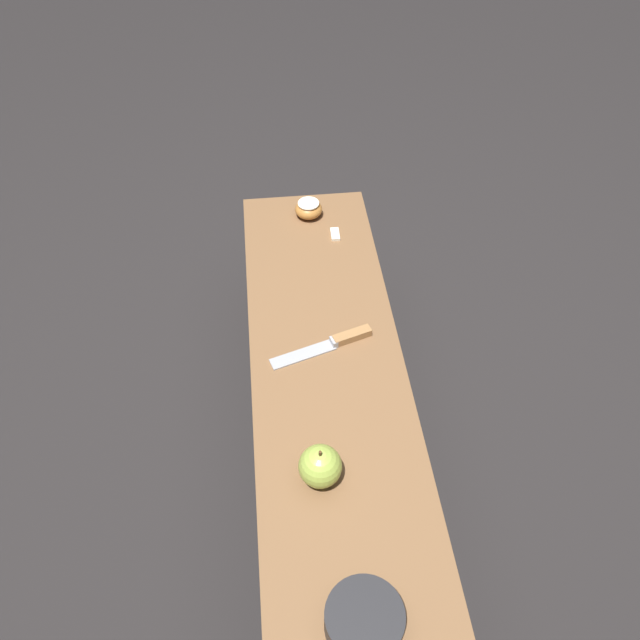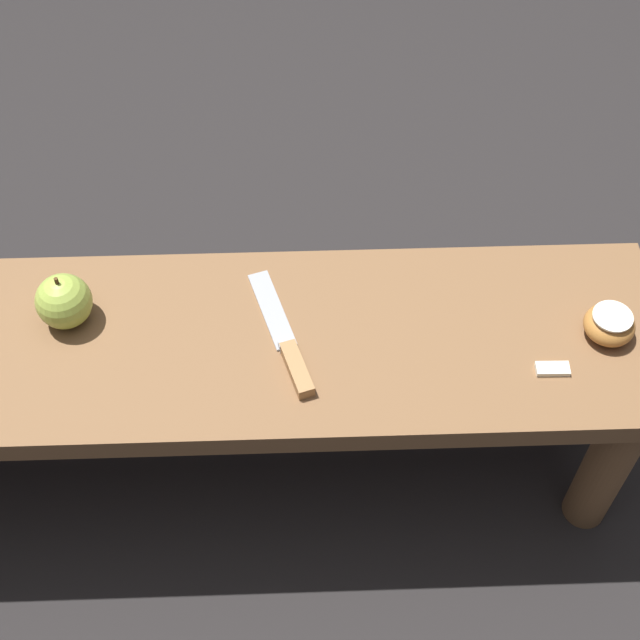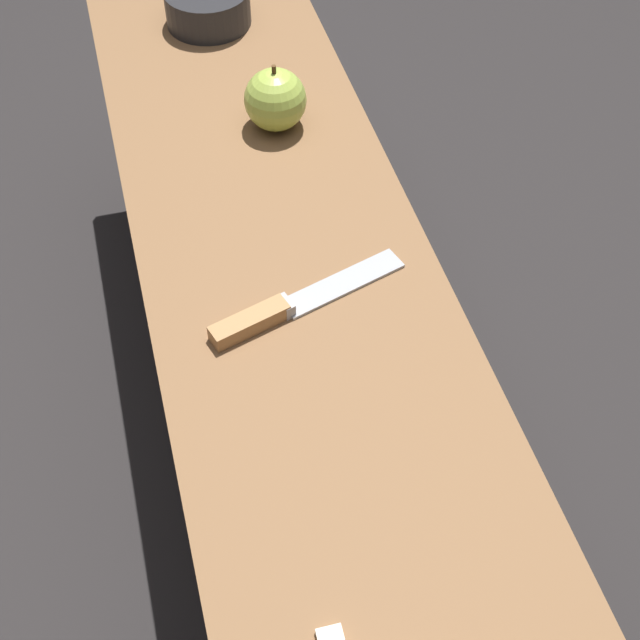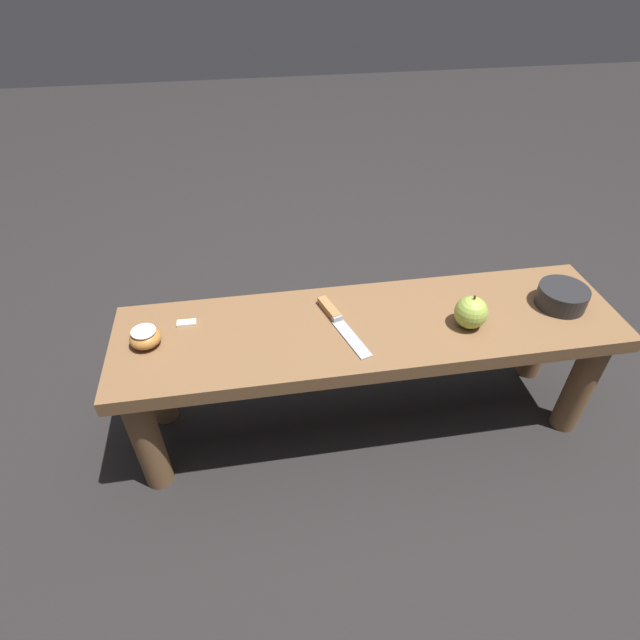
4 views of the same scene
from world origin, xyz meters
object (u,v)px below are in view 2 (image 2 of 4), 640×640
apple_whole (64,301)px  apple_cut (609,325)px  wooden_bench (234,368)px  knife (289,350)px

apple_whole → apple_cut: 0.81m
apple_whole → wooden_bench: bearing=169.1°
wooden_bench → apple_whole: (0.24, -0.05, 0.12)m
knife → apple_cut: 0.48m
knife → apple_whole: (0.33, -0.07, 0.03)m
apple_whole → apple_cut: (-0.81, 0.06, -0.02)m
wooden_bench → apple_whole: size_ratio=13.91×
knife → apple_whole: 0.34m
apple_whole → apple_cut: bearing=176.1°
apple_cut → knife: bearing=2.3°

